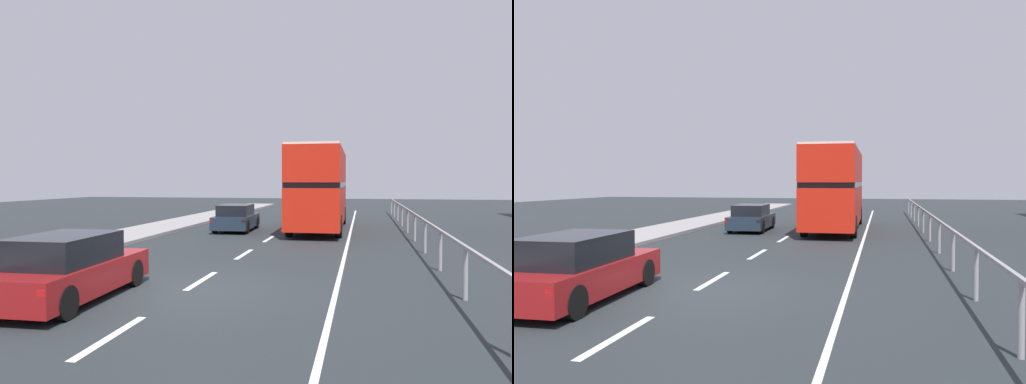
# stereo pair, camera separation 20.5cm
# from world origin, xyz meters

# --- Properties ---
(ground_plane) EXTENTS (75.69, 120.00, 0.10)m
(ground_plane) POSITION_xyz_m (0.00, 0.00, -0.05)
(ground_plane) COLOR #252B2D
(lane_paint_markings) EXTENTS (3.54, 46.00, 0.01)m
(lane_paint_markings) POSITION_xyz_m (2.02, 8.59, 0.00)
(lane_paint_markings) COLOR silver
(lane_paint_markings) RESTS_ON ground
(bridge_side_railing) EXTENTS (0.10, 42.00, 1.16)m
(bridge_side_railing) POSITION_xyz_m (6.12, 9.00, 0.93)
(bridge_side_railing) COLOR #949396
(bridge_side_railing) RESTS_ON ground
(double_decker_bus_red) EXTENTS (2.58, 10.16, 4.17)m
(double_decker_bus_red) POSITION_xyz_m (1.80, 14.84, 2.24)
(double_decker_bus_red) COLOR red
(double_decker_bus_red) RESTS_ON ground
(hatchback_car_near) EXTENTS (1.88, 4.44, 1.40)m
(hatchback_car_near) POSITION_xyz_m (-2.10, -1.50, 0.67)
(hatchback_car_near) COLOR maroon
(hatchback_car_near) RESTS_ON ground
(sedan_car_ahead) EXTENTS (1.88, 4.16, 1.33)m
(sedan_car_ahead) POSITION_xyz_m (-2.26, 13.40, 0.64)
(sedan_car_ahead) COLOR #1D2B39
(sedan_car_ahead) RESTS_ON ground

